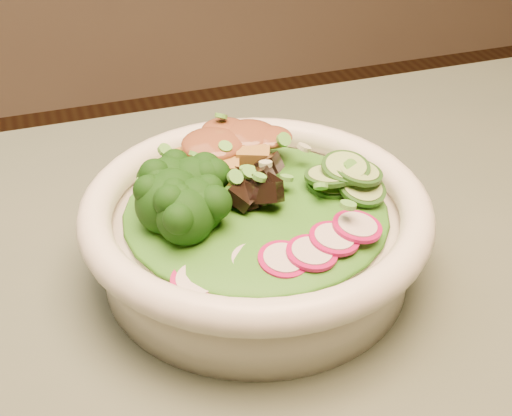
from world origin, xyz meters
name	(u,v)px	position (x,y,z in m)	size (l,w,h in m)	color
salad_bowl	(256,230)	(0.09, 0.13, 0.78)	(0.24, 0.24, 0.06)	white
lettuce_bed	(256,207)	(0.09, 0.13, 0.80)	(0.18, 0.18, 0.02)	#215812
broccoli_florets	(177,209)	(0.03, 0.13, 0.82)	(0.07, 0.06, 0.04)	black
radish_slices	(295,253)	(0.09, 0.07, 0.81)	(0.10, 0.03, 0.02)	#9F0C4B
cucumber_slices	(334,179)	(0.14, 0.13, 0.81)	(0.06, 0.06, 0.03)	#9EC46D
mushroom_heap	(250,184)	(0.09, 0.14, 0.81)	(0.06, 0.06, 0.03)	black
tofu_cubes	(230,155)	(0.09, 0.19, 0.81)	(0.08, 0.05, 0.03)	#A68137
peanut_sauce	(230,141)	(0.09, 0.19, 0.82)	(0.06, 0.05, 0.01)	brown
scallion_garnish	(256,181)	(0.09, 0.13, 0.82)	(0.17, 0.17, 0.02)	#55AA3C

